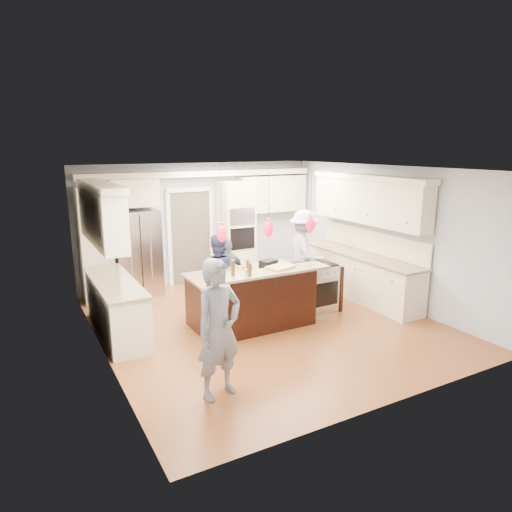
{
  "coord_description": "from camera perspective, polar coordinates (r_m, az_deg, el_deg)",
  "views": [
    {
      "loc": [
        -3.79,
        -6.58,
        3.06
      ],
      "look_at": [
        0.0,
        0.35,
        1.15
      ],
      "focal_mm": 32.0,
      "sensor_mm": 36.0,
      "label": 1
    }
  ],
  "objects": [
    {
      "name": "right_counter_run",
      "position": [
        9.5,
        13.2,
        1.05
      ],
      "size": [
        0.64,
        3.1,
        2.51
      ],
      "color": "beige",
      "rests_on": "ground"
    },
    {
      "name": "pendant_lights",
      "position": [
        7.14,
        1.56,
        3.46
      ],
      "size": [
        1.75,
        0.15,
        1.03
      ],
      "color": "black",
      "rests_on": "ground"
    },
    {
      "name": "oven_column",
      "position": [
        10.48,
        -2.49,
        3.08
      ],
      "size": [
        0.72,
        0.69,
        2.3
      ],
      "color": "beige",
      "rests_on": "ground"
    },
    {
      "name": "beer_bottle_b",
      "position": [
        6.94,
        -0.77,
        -1.7
      ],
      "size": [
        0.07,
        0.07,
        0.22
      ],
      "primitive_type": "cylinder",
      "rotation": [
        0.0,
        0.0,
        0.4
      ],
      "color": "#42270B",
      "rests_on": "kitchen_island"
    },
    {
      "name": "person_range_side",
      "position": [
        9.68,
        6.03,
        0.54
      ],
      "size": [
        0.89,
        1.26,
        1.77
      ],
      "primitive_type": "imported",
      "rotation": [
        0.0,
        0.0,
        1.35
      ],
      "color": "#A694C7",
      "rests_on": "ground"
    },
    {
      "name": "left_cabinets",
      "position": [
        7.76,
        -17.71,
        -2.03
      ],
      "size": [
        0.64,
        2.3,
        2.51
      ],
      "color": "beige",
      "rests_on": "ground"
    },
    {
      "name": "kitchen_island",
      "position": [
        7.96,
        -0.61,
        -5.27
      ],
      "size": [
        2.1,
        1.46,
        1.12
      ],
      "color": "black",
      "rests_on": "ground"
    },
    {
      "name": "cutting_board",
      "position": [
        7.45,
        3.06,
        -1.38
      ],
      "size": [
        0.51,
        0.43,
        0.03
      ],
      "primitive_type": "cube",
      "rotation": [
        0.0,
        0.0,
        0.31
      ],
      "color": "tan",
      "rests_on": "kitchen_island"
    },
    {
      "name": "floor_rug",
      "position": [
        8.79,
        5.65,
        -6.8
      ],
      "size": [
        1.03,
        1.24,
        0.01
      ],
      "primitive_type": "cube",
      "rotation": [
        0.0,
        0.0,
        -0.33
      ],
      "color": "#8F734E",
      "rests_on": "ground"
    },
    {
      "name": "beer_bottle_a",
      "position": [
        6.98,
        -2.9,
        -1.51
      ],
      "size": [
        0.08,
        0.08,
        0.25
      ],
      "primitive_type": "cylinder",
      "rotation": [
        0.0,
        0.0,
        0.39
      ],
      "color": "#42270B",
      "rests_on": "kitchen_island"
    },
    {
      "name": "person_bar_end",
      "position": [
        5.66,
        -4.67,
        -9.09
      ],
      "size": [
        0.73,
        0.56,
        1.77
      ],
      "primitive_type": "imported",
      "rotation": [
        0.0,
        0.0,
        0.24
      ],
      "color": "slate",
      "rests_on": "ground"
    },
    {
      "name": "back_upper_cabinets",
      "position": [
        9.92,
        -10.57,
        5.31
      ],
      "size": [
        5.3,
        0.61,
        2.54
      ],
      "color": "beige",
      "rests_on": "ground"
    },
    {
      "name": "person_far_left",
      "position": [
        8.43,
        -4.91,
        -2.34
      ],
      "size": [
        0.86,
        0.74,
        1.51
      ],
      "primitive_type": "imported",
      "rotation": [
        0.0,
        0.0,
        2.88
      ],
      "color": "navy",
      "rests_on": "ground"
    },
    {
      "name": "beer_bottle_c",
      "position": [
        7.13,
        -1.04,
        -1.32
      ],
      "size": [
        0.07,
        0.07,
        0.21
      ],
      "primitive_type": "cylinder",
      "rotation": [
        0.0,
        0.0,
        -0.3
      ],
      "color": "#42270B",
      "rests_on": "kitchen_island"
    },
    {
      "name": "room_shell",
      "position": [
        7.69,
        1.25,
        4.3
      ],
      "size": [
        5.54,
        6.04,
        2.72
      ],
      "color": "#B2BCC6",
      "rests_on": "ground"
    },
    {
      "name": "refrigerator",
      "position": [
        9.73,
        -14.64,
        0.32
      ],
      "size": [
        0.9,
        0.7,
        1.8
      ],
      "primitive_type": "cube",
      "color": "#B7B7BC",
      "rests_on": "ground"
    },
    {
      "name": "ground_plane",
      "position": [
        8.19,
        1.19,
        -8.36
      ],
      "size": [
        6.0,
        6.0,
        0.0
      ],
      "primitive_type": "plane",
      "color": "#975829",
      "rests_on": "ground"
    },
    {
      "name": "person_far_right",
      "position": [
        8.52,
        -3.62,
        -2.42
      ],
      "size": [
        0.9,
        0.58,
        1.43
      ],
      "primitive_type": "imported",
      "rotation": [
        0.0,
        0.0,
        3.44
      ],
      "color": "slate",
      "rests_on": "ground"
    },
    {
      "name": "pot_small",
      "position": [
        8.7,
        7.92,
        -0.48
      ],
      "size": [
        0.18,
        0.18,
        0.09
      ],
      "primitive_type": "cylinder",
      "color": "#B7B7BC",
      "rests_on": "island_range"
    },
    {
      "name": "island_range",
      "position": [
        8.75,
        7.34,
        -3.83
      ],
      "size": [
        0.82,
        0.71,
        0.92
      ],
      "color": "#B7B7BC",
      "rests_on": "ground"
    },
    {
      "name": "pot_large",
      "position": [
        8.6,
        6.06,
        -0.46
      ],
      "size": [
        0.22,
        0.22,
        0.13
      ],
      "primitive_type": "cylinder",
      "color": "#B7B7BC",
      "rests_on": "island_range"
    },
    {
      "name": "drink_can",
      "position": [
        6.96,
        -1.13,
        -2.11
      ],
      "size": [
        0.06,
        0.06,
        0.11
      ],
      "primitive_type": "cylinder",
      "rotation": [
        0.0,
        0.0,
        -0.01
      ],
      "color": "#B7B7BC",
      "rests_on": "kitchen_island"
    },
    {
      "name": "water_bottle",
      "position": [
        6.78,
        -4.67,
        -1.86
      ],
      "size": [
        0.08,
        0.08,
        0.28
      ],
      "primitive_type": "cylinder",
      "rotation": [
        0.0,
        0.0,
        -0.28
      ],
      "color": "silver",
      "rests_on": "kitchen_island"
    }
  ]
}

